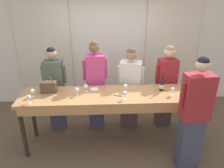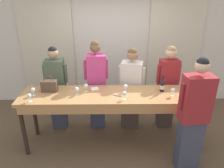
{
  "view_description": "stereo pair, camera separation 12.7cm",
  "coord_description": "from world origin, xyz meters",
  "px_view_note": "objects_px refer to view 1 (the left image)",
  "views": [
    {
      "loc": [
        -0.17,
        -3.3,
        2.67
      ],
      "look_at": [
        0.0,
        0.07,
        1.17
      ],
      "focal_mm": 35.0,
      "sensor_mm": 36.0,
      "label": 1
    },
    {
      "loc": [
        -0.04,
        -3.31,
        2.67
      ],
      "look_at": [
        0.0,
        0.07,
        1.17
      ],
      "focal_mm": 35.0,
      "sensor_mm": 36.0,
      "label": 2
    }
  ],
  "objects_px": {
    "wine_glass_center_mid": "(32,91)",
    "host_pouring": "(194,115)",
    "tasting_bar": "(112,99)",
    "wine_glass_center_left": "(86,86)",
    "wine_glass_front_right": "(125,94)",
    "wine_glass_back_left": "(77,90)",
    "guest_striped_shirt": "(166,86)",
    "handbag": "(49,87)",
    "wine_glass_front_mid": "(125,86)",
    "wine_glass_center_right": "(173,90)",
    "wine_glass_front_left": "(29,97)",
    "guest_cream_sweater": "(130,88)",
    "guest_pink_top": "(95,86)",
    "wine_bottle": "(162,85)",
    "guest_olive_jacket": "(55,89)"
  },
  "relations": [
    {
      "from": "wine_glass_front_left",
      "to": "wine_glass_center_right",
      "type": "xyz_separation_m",
      "value": [
        2.3,
        0.17,
        0.0
      ]
    },
    {
      "from": "tasting_bar",
      "to": "guest_striped_shirt",
      "type": "bearing_deg",
      "value": 28.2
    },
    {
      "from": "guest_striped_shirt",
      "to": "wine_glass_back_left",
      "type": "bearing_deg",
      "value": -160.75
    },
    {
      "from": "tasting_bar",
      "to": "guest_pink_top",
      "type": "bearing_deg",
      "value": 116.97
    },
    {
      "from": "tasting_bar",
      "to": "wine_glass_center_left",
      "type": "bearing_deg",
      "value": 163.67
    },
    {
      "from": "wine_glass_back_left",
      "to": "host_pouring",
      "type": "height_order",
      "value": "host_pouring"
    },
    {
      "from": "handbag",
      "to": "guest_striped_shirt",
      "type": "height_order",
      "value": "guest_striped_shirt"
    },
    {
      "from": "wine_glass_center_right",
      "to": "wine_glass_front_right",
      "type": "bearing_deg",
      "value": -172.4
    },
    {
      "from": "wine_glass_center_right",
      "to": "guest_cream_sweater",
      "type": "distance_m",
      "value": 0.94
    },
    {
      "from": "wine_glass_front_mid",
      "to": "wine_glass_center_left",
      "type": "relative_size",
      "value": 1.0
    },
    {
      "from": "wine_glass_center_mid",
      "to": "host_pouring",
      "type": "height_order",
      "value": "host_pouring"
    },
    {
      "from": "handbag",
      "to": "wine_glass_center_right",
      "type": "bearing_deg",
      "value": -5.83
    },
    {
      "from": "wine_glass_back_left",
      "to": "wine_glass_center_mid",
      "type": "bearing_deg",
      "value": -178.49
    },
    {
      "from": "wine_glass_center_right",
      "to": "wine_bottle",
      "type": "bearing_deg",
      "value": 126.88
    },
    {
      "from": "tasting_bar",
      "to": "wine_glass_front_mid",
      "type": "height_order",
      "value": "wine_glass_front_mid"
    },
    {
      "from": "handbag",
      "to": "wine_glass_front_right",
      "type": "xyz_separation_m",
      "value": [
        1.27,
        -0.32,
        -0.0
      ]
    },
    {
      "from": "wine_glass_front_left",
      "to": "host_pouring",
      "type": "height_order",
      "value": "host_pouring"
    },
    {
      "from": "guest_cream_sweater",
      "to": "host_pouring",
      "type": "bearing_deg",
      "value": -56.01
    },
    {
      "from": "tasting_bar",
      "to": "handbag",
      "type": "xyz_separation_m",
      "value": [
        -1.08,
        0.14,
        0.2
      ]
    },
    {
      "from": "wine_glass_front_mid",
      "to": "guest_pink_top",
      "type": "height_order",
      "value": "guest_pink_top"
    },
    {
      "from": "wine_glass_center_mid",
      "to": "guest_pink_top",
      "type": "bearing_deg",
      "value": 30.86
    },
    {
      "from": "tasting_bar",
      "to": "wine_glass_front_left",
      "type": "bearing_deg",
      "value": -169.65
    },
    {
      "from": "tasting_bar",
      "to": "wine_glass_center_mid",
      "type": "distance_m",
      "value": 1.32
    },
    {
      "from": "guest_cream_sweater",
      "to": "wine_glass_center_left",
      "type": "bearing_deg",
      "value": -151.34
    },
    {
      "from": "wine_glass_front_right",
      "to": "guest_cream_sweater",
      "type": "height_order",
      "value": "guest_cream_sweater"
    },
    {
      "from": "wine_glass_center_right",
      "to": "wine_glass_back_left",
      "type": "xyz_separation_m",
      "value": [
        -1.59,
        0.07,
        0.0
      ]
    },
    {
      "from": "wine_glass_center_left",
      "to": "wine_glass_front_left",
      "type": "bearing_deg",
      "value": -156.64
    },
    {
      "from": "guest_olive_jacket",
      "to": "guest_cream_sweater",
      "type": "xyz_separation_m",
      "value": [
        1.46,
        0.0,
        -0.02
      ]
    },
    {
      "from": "wine_glass_back_left",
      "to": "guest_striped_shirt",
      "type": "bearing_deg",
      "value": 19.25
    },
    {
      "from": "handbag",
      "to": "guest_cream_sweater",
      "type": "distance_m",
      "value": 1.55
    },
    {
      "from": "wine_glass_center_mid",
      "to": "guest_cream_sweater",
      "type": "distance_m",
      "value": 1.82
    },
    {
      "from": "wine_glass_front_right",
      "to": "guest_striped_shirt",
      "type": "height_order",
      "value": "guest_striped_shirt"
    },
    {
      "from": "wine_glass_front_left",
      "to": "wine_glass_center_mid",
      "type": "height_order",
      "value": "same"
    },
    {
      "from": "tasting_bar",
      "to": "wine_bottle",
      "type": "xyz_separation_m",
      "value": [
        0.86,
        0.11,
        0.2
      ]
    },
    {
      "from": "wine_glass_front_left",
      "to": "host_pouring",
      "type": "relative_size",
      "value": 0.08
    },
    {
      "from": "wine_glass_front_right",
      "to": "guest_pink_top",
      "type": "height_order",
      "value": "guest_pink_top"
    },
    {
      "from": "tasting_bar",
      "to": "wine_glass_front_right",
      "type": "bearing_deg",
      "value": -42.25
    },
    {
      "from": "wine_glass_front_mid",
      "to": "wine_glass_center_right",
      "type": "height_order",
      "value": "same"
    },
    {
      "from": "guest_olive_jacket",
      "to": "wine_glass_front_left",
      "type": "bearing_deg",
      "value": -105.39
    },
    {
      "from": "wine_glass_front_right",
      "to": "host_pouring",
      "type": "relative_size",
      "value": 0.08
    },
    {
      "from": "wine_glass_center_mid",
      "to": "guest_olive_jacket",
      "type": "height_order",
      "value": "guest_olive_jacket"
    },
    {
      "from": "handbag",
      "to": "guest_pink_top",
      "type": "xyz_separation_m",
      "value": [
        0.78,
        0.44,
        -0.19
      ]
    },
    {
      "from": "wine_glass_front_mid",
      "to": "tasting_bar",
      "type": "bearing_deg",
      "value": -157.05
    },
    {
      "from": "handbag",
      "to": "wine_glass_center_mid",
      "type": "xyz_separation_m",
      "value": [
        -0.23,
        -0.16,
        -0.0
      ]
    },
    {
      "from": "wine_bottle",
      "to": "wine_glass_center_right",
      "type": "height_order",
      "value": "wine_bottle"
    },
    {
      "from": "wine_glass_back_left",
      "to": "wine_bottle",
      "type": "bearing_deg",
      "value": 4.48
    },
    {
      "from": "wine_glass_front_mid",
      "to": "host_pouring",
      "type": "relative_size",
      "value": 0.08
    },
    {
      "from": "wine_glass_back_left",
      "to": "guest_striped_shirt",
      "type": "height_order",
      "value": "guest_striped_shirt"
    },
    {
      "from": "wine_glass_center_mid",
      "to": "host_pouring",
      "type": "xyz_separation_m",
      "value": [
        2.49,
        -0.57,
        -0.18
      ]
    },
    {
      "from": "wine_glass_front_mid",
      "to": "wine_glass_center_left",
      "type": "bearing_deg",
      "value": 177.19
    }
  ]
}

